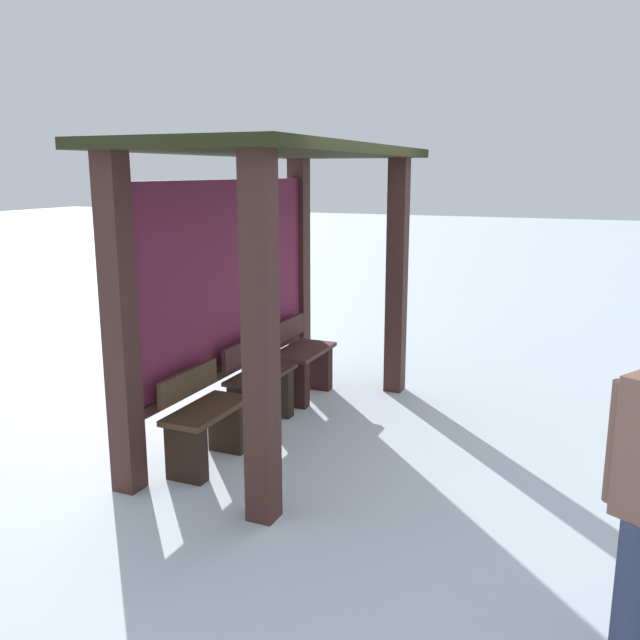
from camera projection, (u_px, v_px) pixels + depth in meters
ground_plane at (287, 430)px, 5.96m from camera, size 60.00×60.00×0.00m
bus_shelter at (265, 236)px, 5.66m from camera, size 3.35×1.53×2.43m
bench_left_inside at (205, 425)px, 5.19m from camera, size 0.78×0.35×0.74m
bench_center_inside at (260, 390)px, 5.98m from camera, size 0.78×0.35×0.78m
bench_right_inside at (301, 365)px, 6.78m from camera, size 0.78×0.41×0.78m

